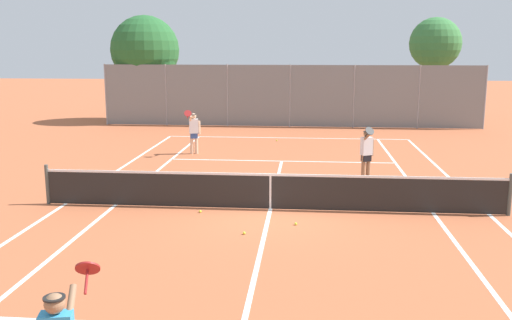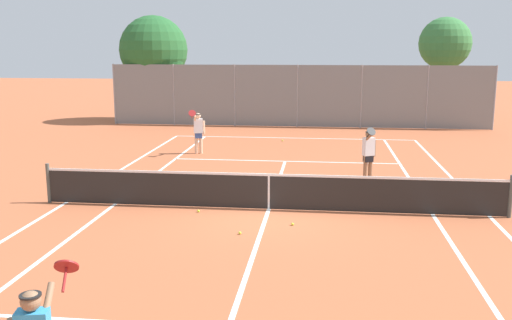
# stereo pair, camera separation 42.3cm
# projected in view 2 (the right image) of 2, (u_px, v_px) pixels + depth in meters

# --- Properties ---
(ground_plane) EXTENTS (120.00, 120.00, 0.00)m
(ground_plane) POSITION_uv_depth(u_px,v_px,m) (269.00, 210.00, 14.72)
(ground_plane) COLOR #B25B38
(court_line_markings) EXTENTS (11.10, 23.90, 0.01)m
(court_line_markings) POSITION_uv_depth(u_px,v_px,m) (269.00, 209.00, 14.72)
(court_line_markings) COLOR white
(court_line_markings) RESTS_ON ground
(tennis_net) EXTENTS (12.00, 0.10, 1.07)m
(tennis_net) POSITION_uv_depth(u_px,v_px,m) (269.00, 190.00, 14.62)
(tennis_net) COLOR #474C47
(tennis_net) RESTS_ON ground
(player_far_left) EXTENTS (0.51, 0.85, 1.77)m
(player_far_left) POSITION_uv_depth(u_px,v_px,m) (198.00, 130.00, 22.31)
(player_far_left) COLOR beige
(player_far_left) RESTS_ON ground
(player_far_right) EXTENTS (0.43, 0.90, 1.77)m
(player_far_right) POSITION_uv_depth(u_px,v_px,m) (369.00, 152.00, 17.65)
(player_far_right) COLOR #936B4C
(player_far_right) RESTS_ON ground
(loose_tennis_ball_0) EXTENTS (0.07, 0.07, 0.07)m
(loose_tennis_ball_0) POSITION_uv_depth(u_px,v_px,m) (293.00, 224.00, 13.40)
(loose_tennis_ball_0) COLOR #D1DB33
(loose_tennis_ball_0) RESTS_ON ground
(loose_tennis_ball_3) EXTENTS (0.07, 0.07, 0.07)m
(loose_tennis_ball_3) POSITION_uv_depth(u_px,v_px,m) (240.00, 233.00, 12.76)
(loose_tennis_ball_3) COLOR #D1DB33
(loose_tennis_ball_3) RESTS_ON ground
(loose_tennis_ball_4) EXTENTS (0.07, 0.07, 0.07)m
(loose_tennis_ball_4) POSITION_uv_depth(u_px,v_px,m) (199.00, 211.00, 14.48)
(loose_tennis_ball_4) COLOR #D1DB33
(loose_tennis_ball_4) RESTS_ON ground
(loose_tennis_ball_5) EXTENTS (0.07, 0.07, 0.07)m
(loose_tennis_ball_5) POSITION_uv_depth(u_px,v_px,m) (282.00, 140.00, 25.42)
(loose_tennis_ball_5) COLOR #D1DB33
(loose_tennis_ball_5) RESTS_ON ground
(back_fence) EXTENTS (19.89, 0.08, 3.24)m
(back_fence) POSITION_uv_depth(u_px,v_px,m) (297.00, 96.00, 29.71)
(back_fence) COLOR gray
(back_fence) RESTS_ON ground
(tree_behind_left) EXTENTS (3.79, 3.79, 5.87)m
(tree_behind_left) POSITION_uv_depth(u_px,v_px,m) (155.00, 52.00, 31.79)
(tree_behind_left) COLOR brown
(tree_behind_left) RESTS_ON ground
(tree_behind_right) EXTENTS (2.92, 2.92, 5.80)m
(tree_behind_right) POSITION_uv_depth(u_px,v_px,m) (446.00, 45.00, 32.16)
(tree_behind_right) COLOR brown
(tree_behind_right) RESTS_ON ground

